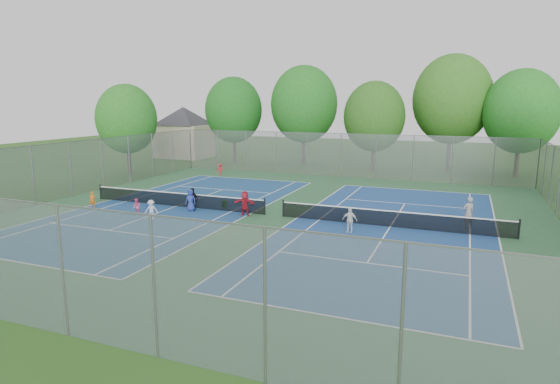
# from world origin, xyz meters

# --- Properties ---
(ground) EXTENTS (120.00, 120.00, 0.00)m
(ground) POSITION_xyz_m (0.00, 0.00, 0.00)
(ground) COLOR #265019
(ground) RESTS_ON ground
(court_pad) EXTENTS (32.00, 32.00, 0.01)m
(court_pad) POSITION_xyz_m (0.00, 0.00, 0.01)
(court_pad) COLOR #2A5835
(court_pad) RESTS_ON ground
(court_left) EXTENTS (10.97, 23.77, 0.01)m
(court_left) POSITION_xyz_m (-7.00, 0.00, 0.02)
(court_left) COLOR navy
(court_left) RESTS_ON court_pad
(court_right) EXTENTS (10.97, 23.77, 0.01)m
(court_right) POSITION_xyz_m (7.00, 0.00, 0.02)
(court_right) COLOR navy
(court_right) RESTS_ON court_pad
(net_left) EXTENTS (12.87, 0.10, 0.91)m
(net_left) POSITION_xyz_m (-7.00, 0.00, 0.46)
(net_left) COLOR black
(net_left) RESTS_ON ground
(net_right) EXTENTS (12.87, 0.10, 0.91)m
(net_right) POSITION_xyz_m (7.00, 0.00, 0.46)
(net_right) COLOR black
(net_right) RESTS_ON ground
(fence_north) EXTENTS (32.00, 0.10, 4.00)m
(fence_north) POSITION_xyz_m (0.00, 16.00, 2.00)
(fence_north) COLOR gray
(fence_north) RESTS_ON ground
(fence_south) EXTENTS (32.00, 0.10, 4.00)m
(fence_south) POSITION_xyz_m (0.00, -16.00, 2.00)
(fence_south) COLOR gray
(fence_south) RESTS_ON ground
(fence_west) EXTENTS (0.10, 32.00, 4.00)m
(fence_west) POSITION_xyz_m (-16.00, 0.00, 2.00)
(fence_west) COLOR gray
(fence_west) RESTS_ON ground
(house) EXTENTS (11.03, 11.03, 7.30)m
(house) POSITION_xyz_m (-22.00, 24.00, 4.21)
(house) COLOR #B7A88C
(house) RESTS_ON ground
(tree_nw) EXTENTS (6.40, 6.40, 9.58)m
(tree_nw) POSITION_xyz_m (-14.00, 22.00, 5.89)
(tree_nw) COLOR #443326
(tree_nw) RESTS_ON ground
(tree_nl) EXTENTS (7.20, 7.20, 10.69)m
(tree_nl) POSITION_xyz_m (-6.00, 23.00, 6.54)
(tree_nl) COLOR #443326
(tree_nl) RESTS_ON ground
(tree_nc) EXTENTS (6.00, 6.00, 8.85)m
(tree_nc) POSITION_xyz_m (2.00, 21.00, 5.39)
(tree_nc) COLOR #443326
(tree_nc) RESTS_ON ground
(tree_nr) EXTENTS (7.60, 7.60, 11.42)m
(tree_nr) POSITION_xyz_m (9.00, 24.00, 7.04)
(tree_nr) COLOR #443326
(tree_nr) RESTS_ON ground
(tree_ne) EXTENTS (6.60, 6.60, 9.77)m
(tree_ne) POSITION_xyz_m (15.00, 22.00, 5.97)
(tree_ne) COLOR #443326
(tree_ne) RESTS_ON ground
(tree_side_w) EXTENTS (5.60, 5.60, 8.47)m
(tree_side_w) POSITION_xyz_m (-19.00, 10.00, 5.24)
(tree_side_w) COLOR #443326
(tree_side_w) RESTS_ON ground
(ball_crate) EXTENTS (0.51, 0.51, 0.34)m
(ball_crate) POSITION_xyz_m (-8.02, -1.42, 0.17)
(ball_crate) COLOR #1743AE
(ball_crate) RESTS_ON ground
(ball_hopper) EXTENTS (0.32, 0.32, 0.49)m
(ball_hopper) POSITION_xyz_m (-3.86, 0.83, 0.24)
(ball_hopper) COLOR green
(ball_hopper) RESTS_ON ground
(student_a) EXTENTS (0.46, 0.39, 1.08)m
(student_a) POSITION_xyz_m (-11.88, -2.37, 0.54)
(student_a) COLOR orange
(student_a) RESTS_ON ground
(student_b) EXTENTS (0.62, 0.56, 1.03)m
(student_b) POSITION_xyz_m (-7.88, -2.94, 0.52)
(student_b) COLOR #EC5B9B
(student_b) RESTS_ON ground
(student_c) EXTENTS (0.87, 0.72, 1.18)m
(student_c) POSITION_xyz_m (-6.37, -3.51, 0.59)
(student_c) COLOR silver
(student_c) RESTS_ON ground
(student_d) EXTENTS (0.92, 0.58, 1.46)m
(student_d) POSITION_xyz_m (-5.35, -0.60, 0.73)
(student_d) COLOR black
(student_d) RESTS_ON ground
(student_e) EXTENTS (0.73, 0.52, 1.40)m
(student_e) POSITION_xyz_m (-5.39, -0.79, 0.70)
(student_e) COLOR navy
(student_e) RESTS_ON ground
(student_f) EXTENTS (1.42, 0.48, 1.52)m
(student_f) POSITION_xyz_m (-1.67, -0.60, 0.76)
(student_f) COLOR #A71725
(student_f) RESTS_ON ground
(child_far_baseline) EXTENTS (0.78, 0.53, 1.12)m
(child_far_baseline) POSITION_xyz_m (-10.76, 12.78, 0.56)
(child_far_baseline) COLOR #B51926
(child_far_baseline) RESTS_ON ground
(instructor) EXTENTS (0.77, 0.69, 1.77)m
(instructor) POSITION_xyz_m (10.98, 1.26, 0.89)
(instructor) COLOR gray
(instructor) RESTS_ON ground
(teen_court_b) EXTENTS (0.80, 0.34, 1.36)m
(teen_court_b) POSITION_xyz_m (5.14, -1.94, 0.68)
(teen_court_b) COLOR white
(teen_court_b) RESTS_ON ground
(tennis_ball_0) EXTENTS (0.07, 0.07, 0.07)m
(tennis_ball_0) POSITION_xyz_m (-9.18, -5.92, 0.03)
(tennis_ball_0) COLOR #D1E034
(tennis_ball_0) RESTS_ON ground
(tennis_ball_1) EXTENTS (0.07, 0.07, 0.07)m
(tennis_ball_1) POSITION_xyz_m (-9.32, -1.25, 0.03)
(tennis_ball_1) COLOR #B1D631
(tennis_ball_1) RESTS_ON ground
(tennis_ball_2) EXTENTS (0.07, 0.07, 0.07)m
(tennis_ball_2) POSITION_xyz_m (-4.01, -2.60, 0.03)
(tennis_ball_2) COLOR #BBD030
(tennis_ball_2) RESTS_ON ground
(tennis_ball_3) EXTENTS (0.07, 0.07, 0.07)m
(tennis_ball_3) POSITION_xyz_m (-5.13, -2.75, 0.03)
(tennis_ball_3) COLOR #C7E835
(tennis_ball_3) RESTS_ON ground
(tennis_ball_4) EXTENTS (0.07, 0.07, 0.07)m
(tennis_ball_4) POSITION_xyz_m (-8.11, -3.74, 0.03)
(tennis_ball_4) COLOR #B9CA2F
(tennis_ball_4) RESTS_ON ground
(tennis_ball_5) EXTENTS (0.07, 0.07, 0.07)m
(tennis_ball_5) POSITION_xyz_m (-11.36, -6.29, 0.03)
(tennis_ball_5) COLOR #CFE134
(tennis_ball_5) RESTS_ON ground
(tennis_ball_6) EXTENTS (0.07, 0.07, 0.07)m
(tennis_ball_6) POSITION_xyz_m (-5.97, -3.23, 0.03)
(tennis_ball_6) COLOR #B3D531
(tennis_ball_6) RESTS_ON ground
(tennis_ball_7) EXTENTS (0.07, 0.07, 0.07)m
(tennis_ball_7) POSITION_xyz_m (-9.11, -6.51, 0.03)
(tennis_ball_7) COLOR yellow
(tennis_ball_7) RESTS_ON ground
(tennis_ball_8) EXTENTS (0.07, 0.07, 0.07)m
(tennis_ball_8) POSITION_xyz_m (-8.00, -1.88, 0.03)
(tennis_ball_8) COLOR #A5C62E
(tennis_ball_8) RESTS_ON ground
(tennis_ball_9) EXTENTS (0.07, 0.07, 0.07)m
(tennis_ball_9) POSITION_xyz_m (-9.06, -4.22, 0.03)
(tennis_ball_9) COLOR #E2F338
(tennis_ball_9) RESTS_ON ground
(tennis_ball_10) EXTENTS (0.07, 0.07, 0.07)m
(tennis_ball_10) POSITION_xyz_m (-4.04, -2.66, 0.03)
(tennis_ball_10) COLOR #D1E635
(tennis_ball_10) RESTS_ON ground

